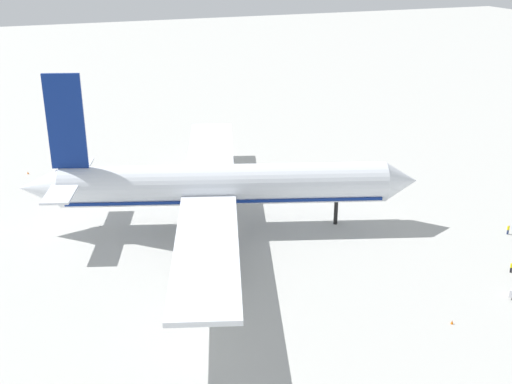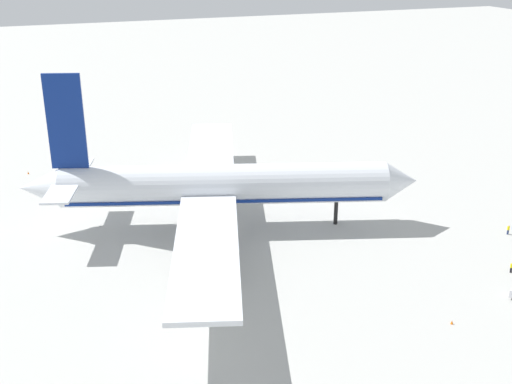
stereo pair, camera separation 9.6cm
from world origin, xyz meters
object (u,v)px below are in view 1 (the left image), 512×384
Objects in this scene: ground_worker_0 at (508,230)px; traffic_cone_2 at (452,322)px; traffic_cone_0 at (28,173)px; airliner at (218,185)px; ground_worker_1 at (511,267)px.

ground_worker_0 is 32.18m from traffic_cone_2.
traffic_cone_0 is (-75.42, 59.83, -0.58)m from ground_worker_0.
airliner reaches higher than traffic_cone_2.
traffic_cone_2 is (-16.84, -8.50, -0.58)m from ground_worker_1.
airliner reaches higher than traffic_cone_0.
ground_worker_0 is 1.00× the size of ground_worker_1.
airliner is 48.41m from ground_worker_1.
ground_worker_1 is at bearing -40.62° from airliner.
airliner is at bearing 155.86° from ground_worker_0.
traffic_cone_0 is at bearing 133.27° from ground_worker_1.
ground_worker_0 is 96.28m from traffic_cone_0.
ground_worker_0 is at bearing 51.33° from ground_worker_1.
ground_worker_1 is 97.24m from traffic_cone_0.
traffic_cone_0 is at bearing 127.39° from airliner.
traffic_cone_2 is at bearing -142.76° from ground_worker_0.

